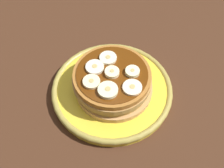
# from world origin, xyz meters

# --- Properties ---
(ground_plane) EXTENTS (1.40, 1.40, 0.03)m
(ground_plane) POSITION_xyz_m (0.00, 0.00, -0.01)
(ground_plane) COLOR #422616
(plate) EXTENTS (0.24, 0.24, 0.02)m
(plate) POSITION_xyz_m (0.00, 0.00, 0.01)
(plate) COLOR yellow
(plate) RESTS_ON ground_plane
(pancake_stack) EXTENTS (0.16, 0.15, 0.05)m
(pancake_stack) POSITION_xyz_m (-0.00, -0.00, 0.04)
(pancake_stack) COLOR tan
(pancake_stack) RESTS_ON plate
(banana_slice_0) EXTENTS (0.03, 0.03, 0.01)m
(banana_slice_0) POSITION_xyz_m (-0.00, 0.00, 0.07)
(banana_slice_0) COLOR #FAEDB7
(banana_slice_0) RESTS_ON pancake_stack
(banana_slice_1) EXTENTS (0.03, 0.03, 0.01)m
(banana_slice_1) POSITION_xyz_m (0.03, -0.03, 0.07)
(banana_slice_1) COLOR #F4F4BC
(banana_slice_1) RESTS_ON pancake_stack
(banana_slice_2) EXTENTS (0.04, 0.04, 0.01)m
(banana_slice_2) POSITION_xyz_m (-0.03, -0.02, 0.07)
(banana_slice_2) COLOR #ECEBB9
(banana_slice_2) RESTS_ON pancake_stack
(banana_slice_3) EXTENTS (0.03, 0.03, 0.01)m
(banana_slice_3) POSITION_xyz_m (0.02, 0.03, 0.07)
(banana_slice_3) COLOR #EDE8C2
(banana_slice_3) RESTS_ON pancake_stack
(banana_slice_4) EXTENTS (0.03, 0.03, 0.01)m
(banana_slice_4) POSITION_xyz_m (-0.04, 0.01, 0.07)
(banana_slice_4) COLOR #FEE7B2
(banana_slice_4) RESTS_ON pancake_stack
(banana_slice_5) EXTENTS (0.03, 0.03, 0.01)m
(banana_slice_5) POSITION_xyz_m (-0.01, 0.03, 0.07)
(banana_slice_5) COLOR #EBE3C6
(banana_slice_5) RESTS_ON pancake_stack
(banana_slice_6) EXTENTS (0.03, 0.03, 0.01)m
(banana_slice_6) POSITION_xyz_m (0.00, -0.05, 0.07)
(banana_slice_6) COLOR #FBE9C4
(banana_slice_6) RESTS_ON pancake_stack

